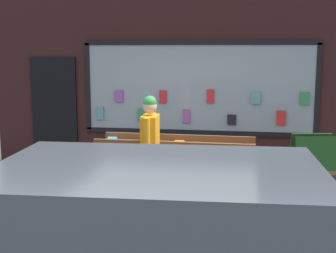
# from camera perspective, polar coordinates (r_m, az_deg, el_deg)

# --- Properties ---
(ground_plane) EXTENTS (40.00, 40.00, 0.00)m
(ground_plane) POSITION_cam_1_polar(r_m,az_deg,el_deg) (6.68, -0.17, -10.28)
(ground_plane) COLOR #474444
(shopfront_facade) EXTENTS (7.49, 0.29, 3.38)m
(shopfront_facade) POSITION_cam_1_polar(r_m,az_deg,el_deg) (8.68, 2.24, 5.60)
(shopfront_facade) COLOR #331919
(shopfront_facade) RESTS_ON ground_plane
(display_table_main) EXTENTS (2.47, 0.71, 0.88)m
(display_table_main) POSITION_cam_1_polar(r_m,az_deg,el_deg) (7.32, 0.93, -2.75)
(display_table_main) COLOR brown
(display_table_main) RESTS_ON ground_plane
(person_browsing) EXTENTS (0.24, 0.64, 1.59)m
(person_browsing) POSITION_cam_1_polar(r_m,az_deg,el_deg) (6.80, -2.19, -1.87)
(person_browsing) COLOR black
(person_browsing) RESTS_ON ground_plane
(small_dog) EXTENTS (0.41, 0.55, 0.47)m
(small_dog) POSITION_cam_1_polar(r_m,az_deg,el_deg) (6.86, -5.26, -6.92)
(small_dog) COLOR black
(small_dog) RESTS_ON ground_plane
(sandwich_board_sign) EXTENTS (0.69, 0.72, 1.03)m
(sandwich_board_sign) POSITION_cam_1_polar(r_m,az_deg,el_deg) (7.12, 17.18, -5.04)
(sandwich_board_sign) COLOR #193F19
(sandwich_board_sign) RESTS_ON ground_plane
(parked_car) EXTENTS (4.39, 2.12, 1.41)m
(parked_car) POSITION_cam_1_polar(r_m,az_deg,el_deg) (3.65, -1.30, -14.99)
(parked_car) COLOR navy
(parked_car) RESTS_ON ground_plane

